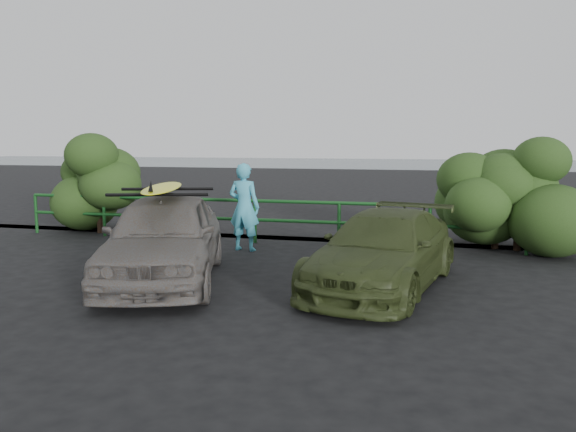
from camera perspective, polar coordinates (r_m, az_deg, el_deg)
name	(u,v)px	position (r m, az deg, el deg)	size (l,w,h in m)	color
ground	(218,305)	(8.41, -7.09, -8.97)	(80.00, 80.00, 0.00)	black
ocean	(403,161)	(67.62, 11.62, 5.47)	(200.00, 200.00, 0.00)	#505D62
guardrail	(296,223)	(12.99, 0.84, -0.67)	(14.00, 0.08, 1.04)	#15491A
shrub_left	(118,187)	(15.10, -16.84, 2.85)	(3.20, 2.40, 2.44)	#284419
shrub_right	(525,199)	(13.23, 22.97, 1.62)	(3.20, 2.40, 2.30)	#284419
sedan	(164,237)	(9.83, -12.47, -2.13)	(1.79, 4.45, 1.52)	#5F5955
olive_vehicle	(384,250)	(9.33, 9.69, -3.45)	(1.74, 4.28, 1.24)	#303C1A
man	(244,207)	(12.30, -4.47, 0.92)	(0.70, 0.46, 1.92)	#41A7C3
roof_rack	(163,192)	(9.73, -12.61, 2.43)	(1.62, 1.14, 0.05)	black
surfboard	(163,188)	(9.73, -12.62, 2.81)	(0.54, 2.59, 0.08)	#EEF519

